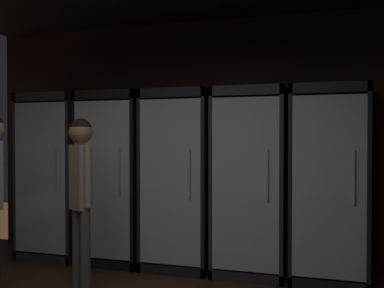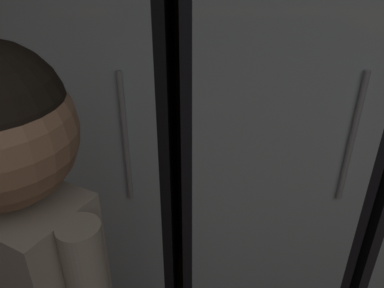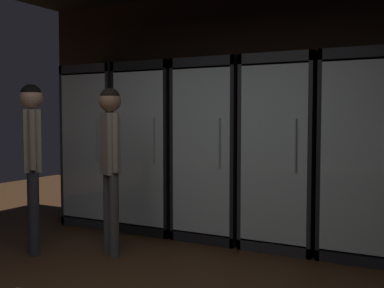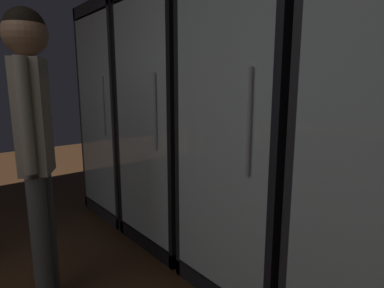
# 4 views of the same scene
# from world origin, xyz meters

# --- Properties ---
(wall_back) EXTENTS (6.00, 0.06, 2.80)m
(wall_back) POSITION_xyz_m (0.00, 3.03, 1.40)
(wall_back) COLOR black
(wall_back) RESTS_ON ground
(cooler_far_left) EXTENTS (0.74, 0.68, 1.96)m
(cooler_far_left) POSITION_xyz_m (-2.00, 2.70, 0.96)
(cooler_far_left) COLOR #2B2B30
(cooler_far_left) RESTS_ON ground
(cooler_left) EXTENTS (0.74, 0.68, 1.96)m
(cooler_left) POSITION_xyz_m (-1.21, 2.70, 0.96)
(cooler_left) COLOR black
(cooler_left) RESTS_ON ground
(cooler_center) EXTENTS (0.74, 0.68, 1.96)m
(cooler_center) POSITION_xyz_m (-0.43, 2.70, 0.96)
(cooler_center) COLOR black
(cooler_center) RESTS_ON ground
(cooler_right) EXTENTS (0.74, 0.68, 1.96)m
(cooler_right) POSITION_xyz_m (0.36, 2.70, 0.96)
(cooler_right) COLOR #2B2B30
(cooler_right) RESTS_ON ground
(cooler_far_right) EXTENTS (0.74, 0.68, 1.96)m
(cooler_far_right) POSITION_xyz_m (1.15, 2.70, 0.95)
(cooler_far_right) COLOR black
(cooler_far_right) RESTS_ON ground
(shopper_near) EXTENTS (0.27, 0.21, 1.62)m
(shopper_near) POSITION_xyz_m (-1.02, 1.59, 1.04)
(shopper_near) COLOR #4C4C4C
(shopper_near) RESTS_ON ground
(shopper_far) EXTENTS (0.27, 0.26, 1.65)m
(shopper_far) POSITION_xyz_m (-1.72, 1.27, 1.03)
(shopper_far) COLOR #2D2D38
(shopper_far) RESTS_ON ground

